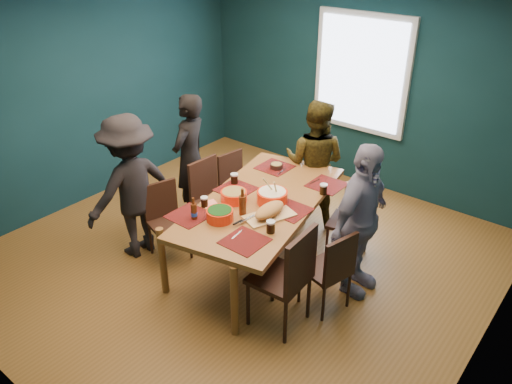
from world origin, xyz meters
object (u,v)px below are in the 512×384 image
Objects in this scene: bowl_dumpling at (272,196)px; dining_table at (262,206)px; chair_left_near at (165,215)px; person_near_left at (131,187)px; cutting_board at (269,211)px; person_far_left at (190,158)px; bowl_salad at (234,196)px; chair_left_far at (235,180)px; chair_right_far at (357,217)px; person_back at (314,162)px; bowl_herbs at (220,214)px; chair_left_mid at (210,193)px; chair_right_near at (289,273)px; chair_right_mid at (332,267)px; person_right at (360,221)px.

dining_table is at bearing -170.49° from bowl_dumpling.
chair_left_near is 0.53× the size of person_near_left.
chair_left_near is 1.35× the size of cutting_board.
cutting_board is (0.27, -0.22, 0.14)m from dining_table.
person_far_left reaches higher than bowl_salad.
chair_left_near is at bearing -84.06° from chair_left_far.
person_far_left reaches higher than chair_right_far.
bowl_salad is at bearing -147.99° from chair_right_far.
bowl_dumpling is at bearing -21.86° from chair_left_far.
person_back is 5.75× the size of bowl_salad.
dining_table is at bearing -25.88° from chair_left_far.
bowl_herbs is (-0.18, -0.58, -0.01)m from bowl_dumpling.
chair_left_mid is 1.78m from chair_right_near.
person_near_left reaches higher than chair_right_far.
dining_table is 1.48× the size of person_back.
cutting_board is at bearing -58.43° from bowl_dumpling.
chair_right_near is 0.88m from bowl_herbs.
chair_right_mid is 3.32× the size of bowl_herbs.
chair_left_mid reaches higher than bowl_salad.
chair_right_near is 0.67× the size of person_back.
chair_left_near is at bearing -146.25° from cutting_board.
chair_left_mid is 2.98× the size of bowl_dumpling.
person_back is 0.95× the size of person_near_left.
chair_right_mid is at bearing 21.27° from bowl_herbs.
chair_left_near is at bearing 173.24° from chair_right_near.
bowl_salad is (0.70, -0.82, 0.38)m from chair_left_far.
person_right reaches higher than bowl_dumpling.
bowl_herbs is at bearing -113.43° from cutting_board.
chair_right_near is at bearing -98.77° from chair_right_mid.
chair_left_mid is 1.22m from cutting_board.
bowl_dumpling reaches higher than chair_left_near.
person_back is 1.43m from cutting_board.
person_right reaches higher than bowl_herbs.
chair_left_near is 3.17× the size of bowl_salad.
person_near_left reaches higher than bowl_salad.
dining_table is at bearing 80.70° from person_back.
chair_left_mid is 1.86m from person_right.
chair_left_far is at bearing 80.72° from person_right.
person_near_left is at bearing -142.20° from cutting_board.
chair_left_far is 1.14m from bowl_salad.
person_far_left reaches higher than person_right.
person_back reaches higher than cutting_board.
person_far_left is at bearing -176.37° from chair_right_mid.
person_far_left is at bearing 132.41° from chair_left_near.
chair_right_far is 3.33× the size of bowl_salad.
chair_left_mid is 0.92m from person_near_left.
person_near_left reaches higher than person_far_left.
chair_right_near is (1.73, -0.10, 0.11)m from chair_left_near.
chair_left_near is 0.97m from bowl_herbs.
person_right reaches higher than chair_right_far.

